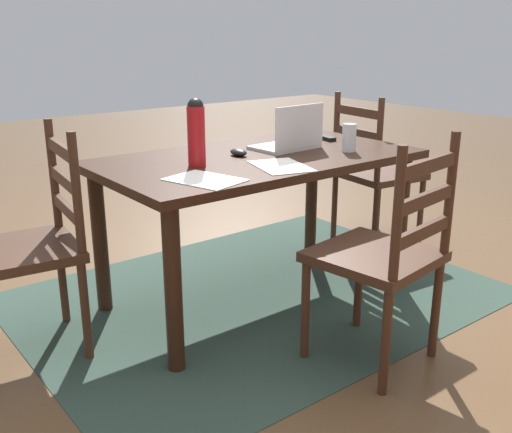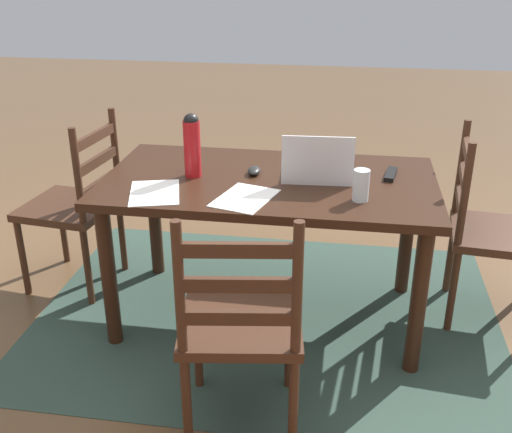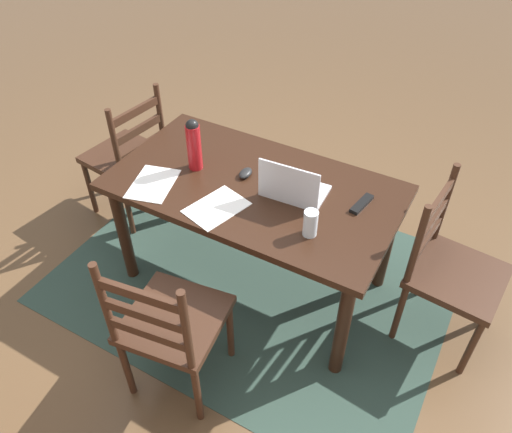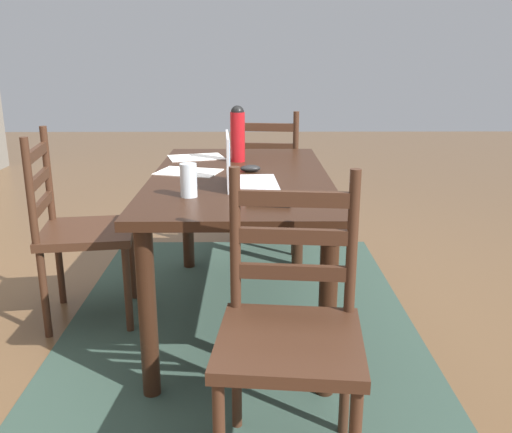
% 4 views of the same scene
% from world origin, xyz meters
% --- Properties ---
extents(ground_plane, '(14.00, 14.00, 0.00)m').
position_xyz_m(ground_plane, '(0.00, 0.00, 0.00)').
color(ground_plane, brown).
extents(area_rug, '(2.29, 1.71, 0.01)m').
position_xyz_m(area_rug, '(0.00, 0.00, 0.00)').
color(area_rug, '#2D4238').
rests_on(area_rug, ground).
extents(dining_table, '(1.53, 0.84, 0.74)m').
position_xyz_m(dining_table, '(0.00, 0.00, 0.64)').
color(dining_table, black).
rests_on(dining_table, ground).
extents(chair_left_near, '(0.48, 0.48, 0.95)m').
position_xyz_m(chair_left_near, '(-1.05, -0.17, 0.46)').
color(chair_left_near, '#3D2316').
rests_on(chair_left_near, ground).
extents(chair_right_near, '(0.49, 0.49, 0.95)m').
position_xyz_m(chair_right_near, '(1.05, -0.16, 0.46)').
color(chair_right_near, '#3D2316').
rests_on(chair_right_near, ground).
extents(chair_far_head, '(0.50, 0.50, 0.95)m').
position_xyz_m(chair_far_head, '(-0.01, 0.79, 0.46)').
color(chair_far_head, '#3D2316').
rests_on(chair_far_head, ground).
extents(laptop, '(0.33, 0.24, 0.23)m').
position_xyz_m(laptop, '(-0.22, -0.01, 0.79)').
color(laptop, silver).
rests_on(laptop, dining_table).
extents(water_bottle, '(0.08, 0.08, 0.30)m').
position_xyz_m(water_bottle, '(0.35, 0.02, 0.89)').
color(water_bottle, '#A81419').
rests_on(water_bottle, dining_table).
extents(drinking_glass, '(0.07, 0.07, 0.14)m').
position_xyz_m(drinking_glass, '(-0.41, 0.20, 0.80)').
color(drinking_glass, silver).
rests_on(drinking_glass, dining_table).
extents(computer_mouse, '(0.06, 0.10, 0.03)m').
position_xyz_m(computer_mouse, '(0.08, -0.05, 0.75)').
color(computer_mouse, black).
rests_on(computer_mouse, dining_table).
extents(tv_remote, '(0.07, 0.17, 0.02)m').
position_xyz_m(tv_remote, '(-0.55, -0.12, 0.75)').
color(tv_remote, black).
rests_on(tv_remote, dining_table).
extents(paper_stack_left, '(0.28, 0.34, 0.00)m').
position_xyz_m(paper_stack_left, '(0.07, 0.25, 0.74)').
color(paper_stack_left, white).
rests_on(paper_stack_left, dining_table).
extents(paper_stack_right, '(0.28, 0.34, 0.00)m').
position_xyz_m(paper_stack_right, '(0.47, 0.25, 0.74)').
color(paper_stack_right, white).
rests_on(paper_stack_right, dining_table).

